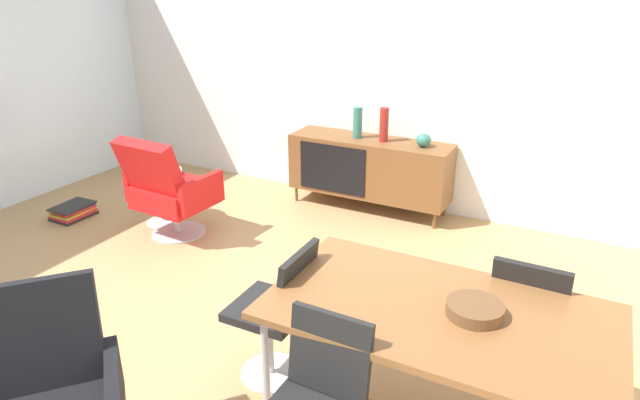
# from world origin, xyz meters

# --- Properties ---
(ground_plane) EXTENTS (8.32, 8.32, 0.00)m
(ground_plane) POSITION_xyz_m (0.00, 0.00, 0.00)
(ground_plane) COLOR tan
(wall_back) EXTENTS (6.80, 0.12, 2.80)m
(wall_back) POSITION_xyz_m (0.00, 2.60, 1.40)
(wall_back) COLOR white
(wall_back) RESTS_ON ground_plane
(sideboard) EXTENTS (1.60, 0.45, 0.72)m
(sideboard) POSITION_xyz_m (0.14, 2.30, 0.44)
(sideboard) COLOR brown
(sideboard) RESTS_ON ground_plane
(vase_cobalt) EXTENTS (0.14, 0.14, 0.13)m
(vase_cobalt) POSITION_xyz_m (0.67, 2.30, 0.78)
(vase_cobalt) COLOR #337266
(vase_cobalt) RESTS_ON sideboard
(vase_sculptural_dark) EXTENTS (0.09, 0.09, 0.30)m
(vase_sculptural_dark) POSITION_xyz_m (0.00, 2.30, 0.87)
(vase_sculptural_dark) COLOR #337266
(vase_sculptural_dark) RESTS_ON sideboard
(vase_ceramic_small) EXTENTS (0.08, 0.08, 0.33)m
(vase_ceramic_small) POSITION_xyz_m (0.27, 2.30, 0.88)
(vase_ceramic_small) COLOR maroon
(vase_ceramic_small) RESTS_ON sideboard
(dining_table) EXTENTS (1.60, 0.90, 0.74)m
(dining_table) POSITION_xyz_m (1.57, -0.28, 0.70)
(dining_table) COLOR brown
(dining_table) RESTS_ON ground_plane
(wooden_bowl_on_table) EXTENTS (0.26, 0.26, 0.06)m
(wooden_bowl_on_table) POSITION_xyz_m (1.72, -0.26, 0.77)
(wooden_bowl_on_table) COLOR brown
(wooden_bowl_on_table) RESTS_ON dining_table
(dining_chair_back_right) EXTENTS (0.41, 0.43, 0.86)m
(dining_chair_back_right) POSITION_xyz_m (1.92, 0.27, 0.47)
(dining_chair_back_right) COLOR black
(dining_chair_back_right) RESTS_ON ground_plane
(dining_chair_near_window) EXTENTS (0.43, 0.41, 0.86)m
(dining_chair_near_window) POSITION_xyz_m (0.68, -0.28, 0.47)
(dining_chair_near_window) COLOR black
(dining_chair_near_window) RESTS_ON ground_plane
(lounge_chair_red) EXTENTS (0.75, 0.69, 0.95)m
(lounge_chair_red) POSITION_xyz_m (-1.17, 0.88, 0.47)
(lounge_chair_red) COLOR red
(lounge_chair_red) RESTS_ON ground_plane
(side_table_round) EXTENTS (0.44, 0.44, 0.52)m
(side_table_round) POSITION_xyz_m (-1.47, 1.07, 0.32)
(side_table_round) COLOR white
(side_table_round) RESTS_ON ground_plane
(fruit_bowl) EXTENTS (0.20, 0.20, 0.11)m
(fruit_bowl) POSITION_xyz_m (-1.47, 1.07, 0.56)
(fruit_bowl) COLOR #262628
(fruit_bowl) RESTS_ON side_table_round
(magazine_stack) EXTENTS (0.30, 0.39, 0.13)m
(magazine_stack) POSITION_xyz_m (-2.33, 0.75, 0.06)
(magazine_stack) COLOR #262626
(magazine_stack) RESTS_ON ground_plane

